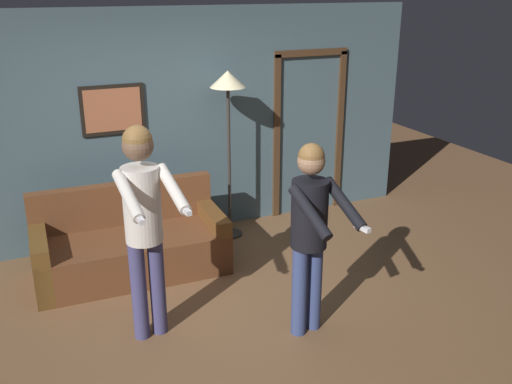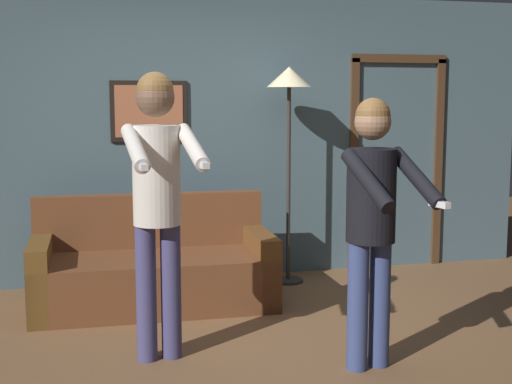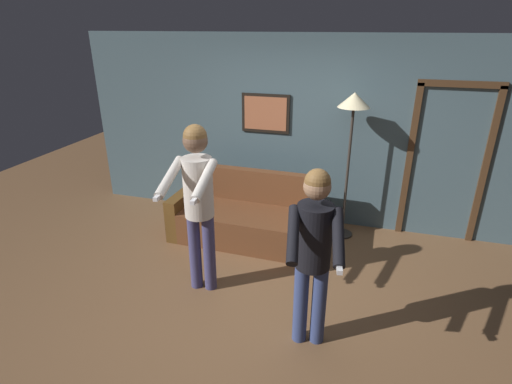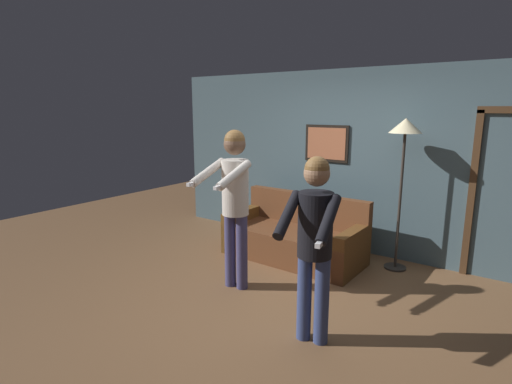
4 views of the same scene
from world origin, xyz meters
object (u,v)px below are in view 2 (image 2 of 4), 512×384
(couch, at_px, (154,272))
(person_standing_right, at_px, (373,209))
(torchiere_lamp, at_px, (289,97))
(person_standing_left, at_px, (157,185))

(couch, height_order, person_standing_right, person_standing_right)
(couch, distance_m, person_standing_right, 2.17)
(person_standing_right, bearing_deg, torchiere_lamp, 86.87)
(couch, bearing_deg, person_standing_right, -55.72)
(couch, xyz_separation_m, person_standing_left, (-0.09, -1.22, 0.85))
(person_standing_left, bearing_deg, couch, 85.65)
(torchiere_lamp, bearing_deg, person_standing_left, -129.32)
(torchiere_lamp, xyz_separation_m, person_standing_left, (-1.36, -1.66, -0.55))
(person_standing_left, distance_m, person_standing_right, 1.33)
(torchiere_lamp, distance_m, person_standing_right, 2.23)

